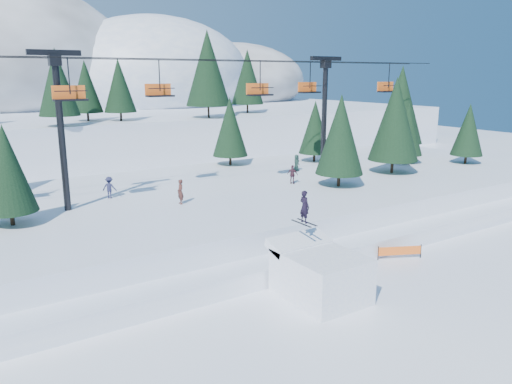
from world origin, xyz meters
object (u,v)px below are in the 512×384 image
banner_far (409,235)px  jump_kicker (319,273)px  chairlift (212,101)px  banner_near (400,251)px

banner_far → jump_kicker: bearing=-162.8°
chairlift → banner_near: size_ratio=17.71×
banner_near → banner_far: same height
chairlift → banner_near: 17.35m
chairlift → banner_near: chairlift is taller
jump_kicker → banner_far: bearing=17.2°
jump_kicker → banner_near: bearing=10.5°
jump_kicker → banner_far: 11.32m
banner_near → chairlift: bearing=112.4°
jump_kicker → chairlift: size_ratio=0.12×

